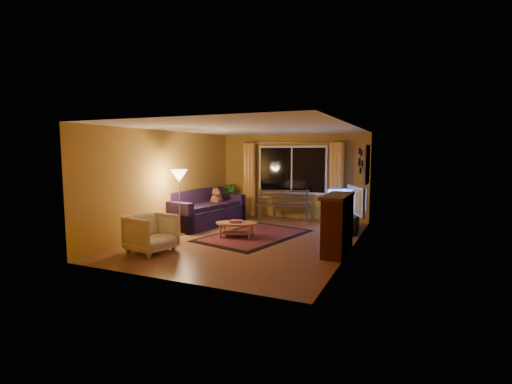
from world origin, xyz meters
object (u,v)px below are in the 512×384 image
at_px(floor_lamp, 180,202).
at_px(tv_console, 350,223).
at_px(armchair, 151,231).
at_px(coffee_table, 236,230).
at_px(sofa, 205,208).
at_px(bench, 283,213).

distance_m(floor_lamp, tv_console, 4.21).
xyz_separation_m(armchair, coffee_table, (1.00, 1.77, -0.24)).
xyz_separation_m(armchair, tv_console, (3.31, 3.45, -0.19)).
bearing_deg(coffee_table, sofa, 145.76).
bearing_deg(coffee_table, floor_lamp, -169.00).
xyz_separation_m(armchair, floor_lamp, (-0.38, 1.50, 0.37)).
bearing_deg(bench, floor_lamp, -138.71).
bearing_deg(sofa, armchair, -71.12).
bearing_deg(armchair, sofa, 19.75).
bearing_deg(armchair, coffee_table, -18.46).
bearing_deg(bench, sofa, -156.20).
distance_m(bench, tv_console, 2.17).
bearing_deg(floor_lamp, armchair, -75.84).
bearing_deg(tv_console, coffee_table, -147.02).
relative_size(bench, floor_lamp, 0.96).
xyz_separation_m(bench, floor_lamp, (-1.67, -2.73, 0.56)).
distance_m(sofa, armchair, 2.77).
relative_size(sofa, floor_lamp, 1.48).
bearing_deg(coffee_table, tv_console, 35.96).
xyz_separation_m(sofa, coffee_table, (1.42, -0.97, -0.29)).
relative_size(sofa, armchair, 2.82).
relative_size(coffee_table, tv_console, 0.92).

